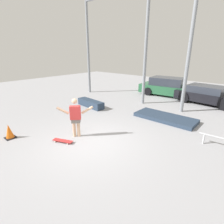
% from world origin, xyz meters
% --- Properties ---
extents(ground_plane, '(36.00, 36.00, 0.00)m').
position_xyz_m(ground_plane, '(0.00, 0.00, 0.00)').
color(ground_plane, '#9E9EA3').
extents(skateboarder, '(1.08, 1.11, 1.63)m').
position_xyz_m(skateboarder, '(-0.81, -0.00, 0.90)').
color(skateboarder, '#DBAD89').
rests_on(skateboarder, ground_plane).
extents(skateboard, '(0.84, 0.51, 0.08)m').
position_xyz_m(skateboard, '(-0.81, -0.70, 0.06)').
color(skateboard, red).
rests_on(skateboard, ground_plane).
extents(grind_box, '(2.11, 0.75, 0.43)m').
position_xyz_m(grind_box, '(-3.41, 3.18, 0.22)').
color(grind_box, '#28384C').
rests_on(grind_box, ground_plane).
extents(manual_pad, '(3.09, 1.29, 0.19)m').
position_xyz_m(manual_pad, '(1.16, 4.22, 0.09)').
color(manual_pad, '#28384C').
rests_on(manual_pad, ground_plane).
extents(canopy_support_left, '(5.53, 0.20, 6.99)m').
position_xyz_m(canopy_support_left, '(-3.99, 6.05, 4.16)').
color(canopy_support_left, gray).
rests_on(canopy_support_left, ground_plane).
extents(parked_car_green, '(4.66, 2.25, 1.42)m').
position_xyz_m(parked_car_green, '(-0.97, 9.30, 0.68)').
color(parked_car_green, '#28603D').
rests_on(parked_car_green, ground_plane).
extents(parked_car_black, '(4.05, 2.07, 1.21)m').
position_xyz_m(parked_car_black, '(1.95, 8.81, 0.60)').
color(parked_car_black, black).
rests_on(parked_car_black, ground_plane).
extents(traffic_cone, '(0.39, 0.39, 0.59)m').
position_xyz_m(traffic_cone, '(-2.75, -1.90, 0.29)').
color(traffic_cone, black).
rests_on(traffic_cone, ground_plane).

